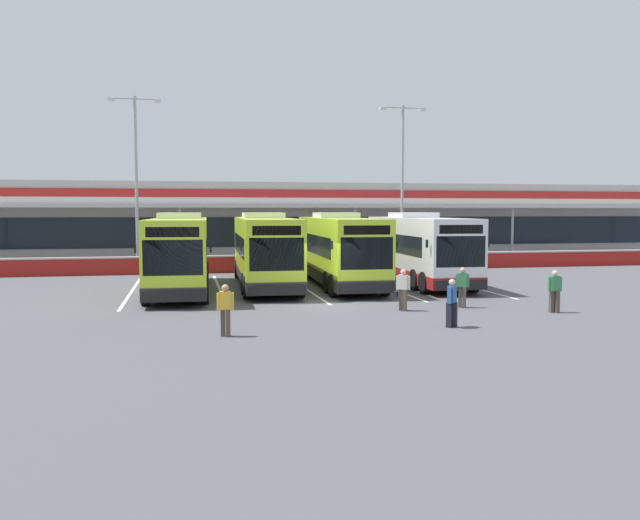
{
  "coord_description": "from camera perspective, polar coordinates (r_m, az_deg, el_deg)",
  "views": [
    {
      "loc": [
        -5.81,
        -26.48,
        3.88
      ],
      "look_at": [
        0.26,
        3.0,
        1.6
      ],
      "focal_mm": 36.67,
      "sensor_mm": 36.0,
      "label": 1
    }
  ],
  "objects": [
    {
      "name": "ground_plane",
      "position": [
        27.38,
        0.73,
        -3.81
      ],
      "size": [
        200.0,
        200.0,
        0.0
      ],
      "primitive_type": "plane",
      "color": "#4C4C51"
    },
    {
      "name": "terminal_building",
      "position": [
        53.71,
        -5.44,
        3.39
      ],
      "size": [
        70.0,
        13.0,
        6.0
      ],
      "color": "#B7B7B2",
      "rests_on": "ground"
    },
    {
      "name": "red_barrier_wall",
      "position": [
        41.52,
        -3.56,
        -0.27
      ],
      "size": [
        60.0,
        0.4,
        1.1
      ],
      "color": "maroon",
      "rests_on": "ground"
    },
    {
      "name": "coach_bus_leftmost",
      "position": [
        32.05,
        -12.15,
        0.49
      ],
      "size": [
        3.22,
        12.23,
        3.78
      ],
      "color": "#B7DB2D",
      "rests_on": "ground"
    },
    {
      "name": "coach_bus_left_centre",
      "position": [
        33.41,
        -4.85,
        0.72
      ],
      "size": [
        3.22,
        12.23,
        3.78
      ],
      "color": "#B7DB2D",
      "rests_on": "ground"
    },
    {
      "name": "coach_bus_centre",
      "position": [
        33.93,
        1.69,
        0.79
      ],
      "size": [
        3.22,
        12.23,
        3.78
      ],
      "color": "#B7DB2D",
      "rests_on": "ground"
    },
    {
      "name": "coach_bus_right_centre",
      "position": [
        35.47,
        8.56,
        0.9
      ],
      "size": [
        3.22,
        12.23,
        3.78
      ],
      "color": "silver",
      "rests_on": "ground"
    },
    {
      "name": "bay_stripe_far_west",
      "position": [
        32.81,
        -16.1,
        -2.62
      ],
      "size": [
        0.14,
        13.0,
        0.01
      ],
      "primitive_type": "cube",
      "color": "silver",
      "rests_on": "ground"
    },
    {
      "name": "bay_stripe_west",
      "position": [
        32.75,
        -8.75,
        -2.52
      ],
      "size": [
        0.14,
        13.0,
        0.01
      ],
      "primitive_type": "cube",
      "color": "silver",
      "rests_on": "ground"
    },
    {
      "name": "bay_stripe_mid_west",
      "position": [
        33.22,
        -1.49,
        -2.37
      ],
      "size": [
        0.14,
        13.0,
        0.01
      ],
      "primitive_type": "cube",
      "color": "silver",
      "rests_on": "ground"
    },
    {
      "name": "bay_stripe_centre",
      "position": [
        34.21,
        5.46,
        -2.19
      ],
      "size": [
        0.14,
        13.0,
        0.01
      ],
      "primitive_type": "cube",
      "color": "silver",
      "rests_on": "ground"
    },
    {
      "name": "bay_stripe_mid_east",
      "position": [
        35.66,
        11.92,
        -2.0
      ],
      "size": [
        0.14,
        13.0,
        0.01
      ],
      "primitive_type": "cube",
      "color": "silver",
      "rests_on": "ground"
    },
    {
      "name": "pedestrian_with_handbag",
      "position": [
        25.52,
        7.22,
        -2.51
      ],
      "size": [
        0.61,
        0.53,
        1.62
      ],
      "color": "#4C4238",
      "rests_on": "ground"
    },
    {
      "name": "pedestrian_in_dark_coat",
      "position": [
        26.72,
        12.32,
        -2.23
      ],
      "size": [
        0.53,
        0.4,
        1.62
      ],
      "color": "#4C4238",
      "rests_on": "ground"
    },
    {
      "name": "pedestrian_child",
      "position": [
        26.4,
        19.8,
        -2.47
      ],
      "size": [
        0.53,
        0.32,
        1.62
      ],
      "color": "#4C4238",
      "rests_on": "ground"
    },
    {
      "name": "pedestrian_near_bin",
      "position": [
        20.37,
        -8.26,
        -4.21
      ],
      "size": [
        0.54,
        0.32,
        1.62
      ],
      "color": "#4C4238",
      "rests_on": "ground"
    },
    {
      "name": "pedestrian_approaching_bus",
      "position": [
        22.16,
        11.44,
        -3.55
      ],
      "size": [
        0.43,
        0.46,
        1.62
      ],
      "color": "black",
      "rests_on": "ground"
    },
    {
      "name": "lamp_post_west",
      "position": [
        42.97,
        -15.75,
        7.39
      ],
      "size": [
        3.24,
        0.28,
        11.0
      ],
      "color": "#9E9EA3",
      "rests_on": "ground"
    },
    {
      "name": "lamp_post_centre",
      "position": [
        45.32,
        7.19,
        7.35
      ],
      "size": [
        3.24,
        0.28,
        11.0
      ],
      "color": "#9E9EA3",
      "rests_on": "ground"
    }
  ]
}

